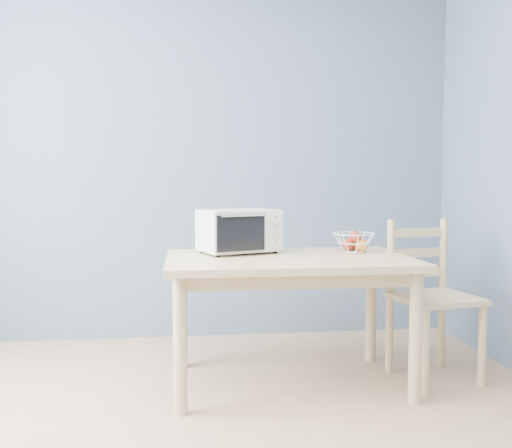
{
  "coord_description": "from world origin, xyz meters",
  "views": [
    {
      "loc": [
        -0.01,
        -2.09,
        1.18
      ],
      "look_at": [
        0.39,
        1.28,
        0.93
      ],
      "focal_mm": 40.0,
      "sensor_mm": 36.0,
      "label": 1
    }
  ],
  "objects": [
    {
      "name": "room",
      "position": [
        0.0,
        0.0,
        1.3
      ],
      "size": [
        4.01,
        4.51,
        2.61
      ],
      "color": "tan",
      "rests_on": "ground"
    },
    {
      "name": "dining_chair",
      "position": [
        1.44,
        1.15,
        0.47
      ],
      "size": [
        0.52,
        0.52,
        0.95
      ],
      "rotation": [
        0.0,
        0.0,
        0.19
      ],
      "color": "tan",
      "rests_on": "ground"
    },
    {
      "name": "dining_table",
      "position": [
        0.57,
        1.13,
        0.65
      ],
      "size": [
        1.4,
        0.9,
        0.75
      ],
      "color": "tan",
      "rests_on": "ground"
    },
    {
      "name": "fruit_basket",
      "position": [
        1.0,
        1.29,
        0.82
      ],
      "size": [
        0.28,
        0.28,
        0.13
      ],
      "rotation": [
        0.0,
        0.0,
        -0.08
      ],
      "color": "silver",
      "rests_on": "dining_table"
    },
    {
      "name": "toaster_oven",
      "position": [
        0.28,
        1.32,
        0.89
      ],
      "size": [
        0.53,
        0.46,
        0.26
      ],
      "rotation": [
        0.0,
        0.0,
        0.37
      ],
      "color": "silver",
      "rests_on": "dining_table"
    }
  ]
}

